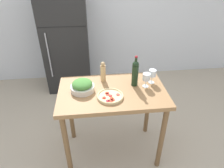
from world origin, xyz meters
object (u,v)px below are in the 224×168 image
object	(u,v)px
wine_glass_far	(152,74)
salad_bowl	(82,86)
wine_glass_near	(146,77)
pepper_mill	(103,72)
wine_bottle	(135,73)
homemade_pizza	(110,96)
refrigerator	(66,43)

from	to	relation	value
wine_glass_far	salad_bowl	bearing A→B (deg)	-174.05
salad_bowl	wine_glass_far	bearing A→B (deg)	5.95
wine_glass_near	pepper_mill	size ratio (longest dim) A/B	0.67
wine_bottle	homemade_pizza	world-z (taller)	wine_bottle
homemade_pizza	wine_glass_far	bearing A→B (deg)	25.47
wine_glass_far	pepper_mill	distance (m)	0.54
pepper_mill	homemade_pizza	world-z (taller)	pepper_mill
wine_glass_near	salad_bowl	world-z (taller)	wine_glass_near
wine_bottle	wine_glass_far	bearing A→B (deg)	8.39
refrigerator	homemade_pizza	xyz separation A→B (m)	(0.58, -1.79, 0.09)
refrigerator	salad_bowl	world-z (taller)	refrigerator
pepper_mill	homemade_pizza	bearing A→B (deg)	-82.27
pepper_mill	homemade_pizza	size ratio (longest dim) A/B	0.88
wine_bottle	salad_bowl	world-z (taller)	wine_bottle
refrigerator	wine_glass_near	size ratio (longest dim) A/B	10.83
refrigerator	wine_glass_far	distance (m)	1.90
wine_bottle	wine_glass_far	distance (m)	0.21
pepper_mill	salad_bowl	size ratio (longest dim) A/B	0.94
wine_glass_far	wine_glass_near	bearing A→B (deg)	-140.09
wine_bottle	homemade_pizza	xyz separation A→B (m)	(-0.29, -0.20, -0.14)
wine_bottle	wine_glass_near	xyz separation A→B (m)	(0.11, -0.04, -0.04)
wine_glass_near	homemade_pizza	xyz separation A→B (m)	(-0.40, -0.16, -0.10)
refrigerator	wine_glass_near	distance (m)	1.91
refrigerator	pepper_mill	distance (m)	1.56
refrigerator	wine_glass_far	world-z (taller)	refrigerator
wine_bottle	wine_glass_near	size ratio (longest dim) A/B	2.19
wine_bottle	salad_bowl	xyz separation A→B (m)	(-0.56, -0.05, -0.10)
wine_glass_near	wine_glass_far	world-z (taller)	same
wine_glass_far	salad_bowl	size ratio (longest dim) A/B	0.63
wine_glass_far	homemade_pizza	bearing A→B (deg)	-154.53
wine_glass_near	homemade_pizza	bearing A→B (deg)	-158.22
refrigerator	wine_bottle	bearing A→B (deg)	-61.15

